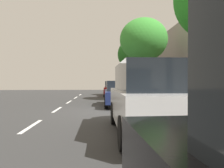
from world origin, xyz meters
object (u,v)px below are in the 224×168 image
(cyclist_with_backpack, at_px, (126,87))
(street_tree_corner, at_px, (133,54))
(parked_suv_white_second, at_px, (149,98))
(parked_sedan_dark_blue_mid, at_px, (119,93))
(parked_sedan_red_far, at_px, (113,89))
(street_tree_far_end, at_px, (144,40))
(street_tree_mid_block, at_px, (213,1))
(bicycle_at_curb, at_px, (123,95))

(cyclist_with_backpack, bearing_deg, street_tree_corner, 75.59)
(parked_suv_white_second, xyz_separation_m, parked_sedan_dark_blue_mid, (-0.23, 7.05, -0.27))
(parked_suv_white_second, relative_size, street_tree_corner, 0.82)
(parked_sedan_red_far, bearing_deg, parked_suv_white_second, -89.48)
(cyclist_with_backpack, distance_m, street_tree_far_end, 3.95)
(parked_sedan_red_far, height_order, street_tree_mid_block, street_tree_mid_block)
(bicycle_at_curb, bearing_deg, cyclist_with_backpack, -63.57)
(street_tree_far_end, xyz_separation_m, street_tree_corner, (-0.00, 5.65, -0.39))
(parked_sedan_red_far, bearing_deg, parked_sedan_dark_blue_mid, -90.57)
(bicycle_at_curb, bearing_deg, street_tree_mid_block, -82.78)
(bicycle_at_curb, distance_m, street_tree_mid_block, 12.20)
(parked_sedan_dark_blue_mid, relative_size, street_tree_corner, 0.77)
(parked_sedan_red_far, distance_m, bicycle_at_curb, 4.11)
(parked_suv_white_second, bearing_deg, cyclist_with_backpack, 86.59)
(bicycle_at_curb, bearing_deg, parked_suv_white_second, -92.25)
(parked_sedan_red_far, relative_size, cyclist_with_backpack, 2.71)
(parked_sedan_dark_blue_mid, height_order, cyclist_with_backpack, cyclist_with_backpack)
(parked_sedan_dark_blue_mid, distance_m, bicycle_at_curb, 4.76)
(cyclist_with_backpack, bearing_deg, parked_sedan_dark_blue_mid, -101.97)
(parked_sedan_dark_blue_mid, distance_m, cyclist_with_backpack, 4.37)
(parked_sedan_red_far, xyz_separation_m, street_tree_corner, (2.07, 0.42, 3.52))
(street_tree_far_end, height_order, street_tree_corner, street_tree_far_end)
(parked_sedan_dark_blue_mid, xyz_separation_m, street_tree_corner, (2.16, 9.16, 3.52))
(cyclist_with_backpack, bearing_deg, street_tree_mid_block, -83.58)
(parked_suv_white_second, relative_size, street_tree_far_end, 0.76)
(parked_sedan_dark_blue_mid, height_order, street_tree_corner, street_tree_corner)
(parked_sedan_red_far, bearing_deg, street_tree_corner, 11.42)
(parked_suv_white_second, relative_size, street_tree_mid_block, 0.94)
(cyclist_with_backpack, bearing_deg, parked_suv_white_second, -93.41)
(parked_sedan_dark_blue_mid, bearing_deg, cyclist_with_backpack, 78.03)
(parked_suv_white_second, distance_m, street_tree_far_end, 11.33)
(parked_sedan_dark_blue_mid, distance_m, street_tree_far_end, 5.68)
(parked_sedan_red_far, height_order, street_tree_corner, street_tree_corner)
(bicycle_at_curb, xyz_separation_m, street_tree_corner, (1.47, 4.47, 3.89))
(parked_suv_white_second, bearing_deg, street_tree_far_end, 79.63)
(parked_suv_white_second, height_order, bicycle_at_curb, parked_suv_white_second)
(bicycle_at_curb, distance_m, cyclist_with_backpack, 0.78)
(parked_suv_white_second, height_order, street_tree_far_end, street_tree_far_end)
(street_tree_corner, bearing_deg, bicycle_at_curb, -108.20)
(parked_sedan_dark_blue_mid, relative_size, parked_sedan_red_far, 0.99)
(bicycle_at_curb, distance_m, street_tree_corner, 6.11)
(parked_suv_white_second, xyz_separation_m, bicycle_at_curb, (0.46, 11.74, -0.65))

